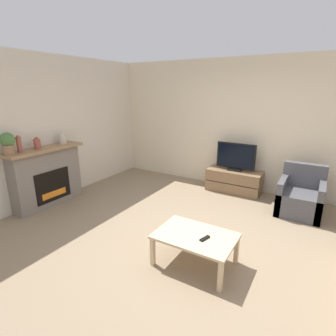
{
  "coord_description": "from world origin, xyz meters",
  "views": [
    {
      "loc": [
        1.34,
        -3.03,
        2.07
      ],
      "look_at": [
        -0.76,
        0.45,
        0.85
      ],
      "focal_mm": 28.0,
      "sensor_mm": 36.0,
      "label": 1
    }
  ],
  "objects_px": {
    "mantel_vase_left": "(19,144)",
    "mantel_vase_centre_left": "(37,143)",
    "fireplace": "(47,176)",
    "potted_plant": "(8,142)",
    "coffee_table": "(195,238)",
    "remote": "(205,238)",
    "tv_stand": "(234,181)",
    "armchair": "(300,198)",
    "mantel_vase_right": "(62,138)",
    "tv": "(236,158)"
  },
  "relations": [
    {
      "from": "potted_plant",
      "to": "mantel_vase_centre_left",
      "type": "bearing_deg",
      "value": 90.0
    },
    {
      "from": "mantel_vase_right",
      "to": "tv",
      "type": "distance_m",
      "value": 3.43
    },
    {
      "from": "fireplace",
      "to": "tv_stand",
      "type": "height_order",
      "value": "fireplace"
    },
    {
      "from": "tv_stand",
      "to": "armchair",
      "type": "height_order",
      "value": "armchair"
    },
    {
      "from": "coffee_table",
      "to": "remote",
      "type": "relative_size",
      "value": 6.08
    },
    {
      "from": "tv",
      "to": "remote",
      "type": "relative_size",
      "value": 5.14
    },
    {
      "from": "fireplace",
      "to": "mantel_vase_right",
      "type": "relative_size",
      "value": 6.21
    },
    {
      "from": "mantel_vase_left",
      "to": "tv",
      "type": "bearing_deg",
      "value": 45.77
    },
    {
      "from": "fireplace",
      "to": "mantel_vase_centre_left",
      "type": "distance_m",
      "value": 0.64
    },
    {
      "from": "tv_stand",
      "to": "coffee_table",
      "type": "bearing_deg",
      "value": -82.58
    },
    {
      "from": "coffee_table",
      "to": "remote",
      "type": "height_order",
      "value": "remote"
    },
    {
      "from": "fireplace",
      "to": "mantel_vase_left",
      "type": "distance_m",
      "value": 0.78
    },
    {
      "from": "armchair",
      "to": "mantel_vase_right",
      "type": "bearing_deg",
      "value": -158.23
    },
    {
      "from": "fireplace",
      "to": "armchair",
      "type": "height_order",
      "value": "fireplace"
    },
    {
      "from": "potted_plant",
      "to": "remote",
      "type": "xyz_separation_m",
      "value": [
        3.23,
        0.36,
        -0.87
      ]
    },
    {
      "from": "coffee_table",
      "to": "potted_plant",
      "type": "bearing_deg",
      "value": -172.88
    },
    {
      "from": "fireplace",
      "to": "tv",
      "type": "height_order",
      "value": "fireplace"
    },
    {
      "from": "mantel_vase_centre_left",
      "to": "potted_plant",
      "type": "xyz_separation_m",
      "value": [
        0.0,
        -0.48,
        0.1
      ]
    },
    {
      "from": "mantel_vase_right",
      "to": "armchair",
      "type": "xyz_separation_m",
      "value": [
        4.04,
        1.61,
        -0.91
      ]
    },
    {
      "from": "mantel_vase_left",
      "to": "potted_plant",
      "type": "bearing_deg",
      "value": -90.0
    },
    {
      "from": "mantel_vase_right",
      "to": "tv_stand",
      "type": "height_order",
      "value": "mantel_vase_right"
    },
    {
      "from": "mantel_vase_left",
      "to": "mantel_vase_right",
      "type": "bearing_deg",
      "value": 90.0
    },
    {
      "from": "tv",
      "to": "armchair",
      "type": "distance_m",
      "value": 1.42
    },
    {
      "from": "mantel_vase_right",
      "to": "fireplace",
      "type": "bearing_deg",
      "value": -92.31
    },
    {
      "from": "fireplace",
      "to": "tv",
      "type": "xyz_separation_m",
      "value": [
        2.77,
        2.41,
        0.18
      ]
    },
    {
      "from": "fireplace",
      "to": "mantel_vase_centre_left",
      "type": "relative_size",
      "value": 6.57
    },
    {
      "from": "potted_plant",
      "to": "mantel_vase_right",
      "type": "bearing_deg",
      "value": 90.0
    },
    {
      "from": "fireplace",
      "to": "potted_plant",
      "type": "xyz_separation_m",
      "value": [
        0.02,
        -0.59,
        0.73
      ]
    },
    {
      "from": "potted_plant",
      "to": "coffee_table",
      "type": "xyz_separation_m",
      "value": [
        3.09,
        0.39,
        -0.93
      ]
    },
    {
      "from": "armchair",
      "to": "remote",
      "type": "height_order",
      "value": "armchair"
    },
    {
      "from": "coffee_table",
      "to": "tv",
      "type": "bearing_deg",
      "value": 97.43
    },
    {
      "from": "armchair",
      "to": "coffee_table",
      "type": "relative_size",
      "value": 0.87
    },
    {
      "from": "mantel_vase_centre_left",
      "to": "armchair",
      "type": "bearing_deg",
      "value": 27.82
    },
    {
      "from": "mantel_vase_left",
      "to": "potted_plant",
      "type": "relative_size",
      "value": 0.81
    },
    {
      "from": "mantel_vase_left",
      "to": "tv",
      "type": "height_order",
      "value": "mantel_vase_left"
    },
    {
      "from": "mantel_vase_left",
      "to": "mantel_vase_centre_left",
      "type": "relative_size",
      "value": 1.34
    },
    {
      "from": "potted_plant",
      "to": "remote",
      "type": "height_order",
      "value": "potted_plant"
    },
    {
      "from": "mantel_vase_left",
      "to": "potted_plant",
      "type": "height_order",
      "value": "potted_plant"
    },
    {
      "from": "tv",
      "to": "coffee_table",
      "type": "distance_m",
      "value": 2.66
    },
    {
      "from": "tv",
      "to": "coffee_table",
      "type": "height_order",
      "value": "tv"
    },
    {
      "from": "potted_plant",
      "to": "armchair",
      "type": "distance_m",
      "value": 4.92
    },
    {
      "from": "coffee_table",
      "to": "remote",
      "type": "distance_m",
      "value": 0.15
    },
    {
      "from": "fireplace",
      "to": "potted_plant",
      "type": "distance_m",
      "value": 0.94
    },
    {
      "from": "mantel_vase_left",
      "to": "armchair",
      "type": "distance_m",
      "value": 4.82
    },
    {
      "from": "potted_plant",
      "to": "armchair",
      "type": "height_order",
      "value": "potted_plant"
    },
    {
      "from": "tv_stand",
      "to": "tv",
      "type": "xyz_separation_m",
      "value": [
        -0.0,
        -0.0,
        0.5
      ]
    },
    {
      "from": "remote",
      "to": "tv_stand",
      "type": "bearing_deg",
      "value": 116.58
    },
    {
      "from": "mantel_vase_centre_left",
      "to": "tv",
      "type": "height_order",
      "value": "mantel_vase_centre_left"
    },
    {
      "from": "tv",
      "to": "armchair",
      "type": "xyz_separation_m",
      "value": [
        1.29,
        -0.38,
        -0.46
      ]
    },
    {
      "from": "armchair",
      "to": "tv",
      "type": "bearing_deg",
      "value": 163.54
    }
  ]
}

